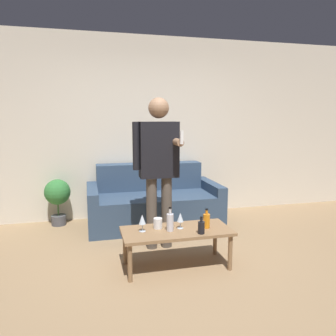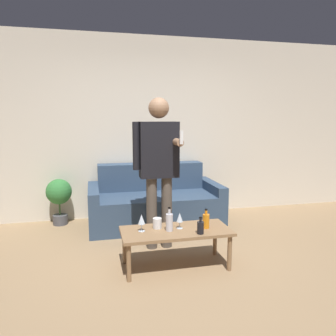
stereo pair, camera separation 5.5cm
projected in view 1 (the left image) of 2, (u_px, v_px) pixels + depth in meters
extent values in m
plane|color=#997A56|center=(188.00, 279.00, 3.07)|extent=(16.00, 16.00, 0.00)
cube|color=beige|center=(145.00, 128.00, 4.97)|extent=(8.00, 0.06, 2.70)
cube|color=#334760|center=(156.00, 212.00, 4.51)|extent=(1.55, 0.67, 0.44)
cube|color=#334760|center=(149.00, 191.00, 4.93)|extent=(1.55, 0.26, 0.83)
cube|color=#334760|center=(93.00, 209.00, 4.43)|extent=(0.14, 0.93, 0.57)
cube|color=#334760|center=(210.00, 201.00, 4.83)|extent=(0.14, 0.93, 0.57)
cube|color=#8E6B47|center=(177.00, 231.00, 3.28)|extent=(1.10, 0.49, 0.03)
cylinder|color=#8E6B47|center=(130.00, 263.00, 3.00)|extent=(0.04, 0.04, 0.36)
cylinder|color=#8E6B47|center=(230.00, 252.00, 3.24)|extent=(0.04, 0.04, 0.36)
cylinder|color=#8E6B47|center=(125.00, 247.00, 3.38)|extent=(0.04, 0.04, 0.36)
cylinder|color=#8E6B47|center=(215.00, 238.00, 3.62)|extent=(0.04, 0.04, 0.36)
cylinder|color=black|center=(201.00, 228.00, 3.16)|extent=(0.07, 0.07, 0.12)
cylinder|color=black|center=(201.00, 219.00, 3.15)|extent=(0.02, 0.02, 0.05)
cylinder|color=black|center=(201.00, 218.00, 3.14)|extent=(0.03, 0.03, 0.01)
cylinder|color=silver|center=(170.00, 222.00, 3.23)|extent=(0.07, 0.07, 0.17)
cylinder|color=silver|center=(170.00, 211.00, 3.21)|extent=(0.03, 0.03, 0.07)
cylinder|color=black|center=(170.00, 208.00, 3.21)|extent=(0.03, 0.03, 0.01)
cylinder|color=orange|center=(206.00, 221.00, 3.32)|extent=(0.07, 0.07, 0.14)
cylinder|color=orange|center=(207.00, 212.00, 3.31)|extent=(0.03, 0.03, 0.06)
cylinder|color=black|center=(207.00, 209.00, 3.30)|extent=(0.03, 0.03, 0.01)
cylinder|color=silver|center=(180.00, 228.00, 3.31)|extent=(0.06, 0.06, 0.01)
cylinder|color=silver|center=(180.00, 225.00, 3.31)|extent=(0.01, 0.01, 0.07)
cone|color=silver|center=(180.00, 217.00, 3.30)|extent=(0.07, 0.07, 0.09)
cylinder|color=silver|center=(142.00, 231.00, 3.23)|extent=(0.07, 0.07, 0.01)
cylinder|color=silver|center=(142.00, 227.00, 3.22)|extent=(0.01, 0.01, 0.07)
cone|color=silver|center=(142.00, 219.00, 3.21)|extent=(0.07, 0.07, 0.10)
cylinder|color=white|center=(158.00, 223.00, 3.31)|extent=(0.09, 0.09, 0.10)
cylinder|color=brown|center=(152.00, 213.00, 3.76)|extent=(0.12, 0.12, 0.83)
cylinder|color=brown|center=(166.00, 212.00, 3.81)|extent=(0.12, 0.12, 0.83)
cube|color=black|center=(159.00, 150.00, 3.67)|extent=(0.44, 0.19, 0.63)
sphere|color=#9E7556|center=(159.00, 108.00, 3.60)|extent=(0.23, 0.23, 0.23)
cylinder|color=black|center=(136.00, 146.00, 3.61)|extent=(0.08, 0.08, 0.53)
cylinder|color=#9E7556|center=(177.00, 142.00, 3.57)|extent=(0.08, 0.28, 0.08)
cube|color=white|center=(182.00, 137.00, 3.39)|extent=(0.03, 0.03, 0.14)
cylinder|color=#4C4C51|center=(59.00, 220.00, 4.63)|extent=(0.20, 0.20, 0.14)
cylinder|color=#476B38|center=(58.00, 208.00, 4.61)|extent=(0.02, 0.02, 0.21)
sphere|color=#337A38|center=(57.00, 192.00, 4.57)|extent=(0.36, 0.36, 0.36)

